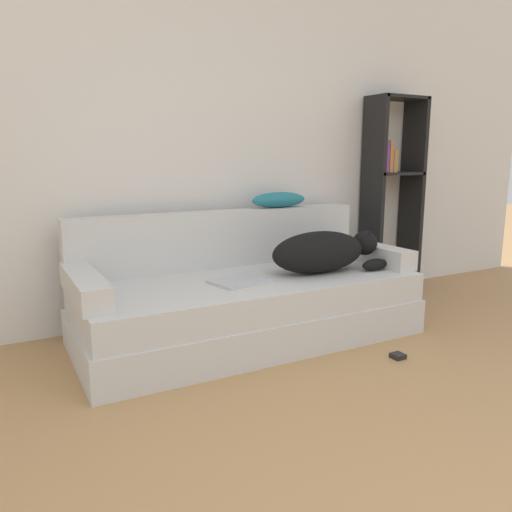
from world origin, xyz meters
TOP-DOWN VIEW (x-y plane):
  - wall_back at (0.00, 2.92)m, footprint 7.02×0.06m
  - couch at (0.24, 2.30)m, footprint 2.08×0.92m
  - couch_backrest at (0.24, 2.69)m, footprint 2.04×0.15m
  - couch_arm_left at (-0.72, 2.29)m, footprint 0.15×0.73m
  - couch_arm_right at (1.21, 2.29)m, footprint 0.15×0.73m
  - dog at (0.74, 2.20)m, footprint 0.79×0.32m
  - laptop at (0.14, 2.21)m, footprint 0.38×0.30m
  - throw_pillow at (0.70, 2.70)m, footprint 0.42×0.15m
  - bookshelf at (1.80, 2.74)m, footprint 0.47×0.26m
  - power_adapter at (0.83, 1.61)m, footprint 0.07×0.07m

SIDE VIEW (x-z plane):
  - power_adapter at x=0.83m, z-range 0.00..0.03m
  - couch at x=0.24m, z-range 0.00..0.39m
  - laptop at x=0.14m, z-range 0.39..0.41m
  - couch_arm_left at x=-0.72m, z-range 0.39..0.52m
  - couch_arm_right at x=1.21m, z-range 0.39..0.52m
  - dog at x=0.74m, z-range 0.39..0.66m
  - couch_backrest at x=0.24m, z-range 0.39..0.76m
  - throw_pillow at x=0.70m, z-range 0.76..0.87m
  - bookshelf at x=1.80m, z-range 0.10..1.69m
  - wall_back at x=0.00m, z-range 0.00..2.70m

